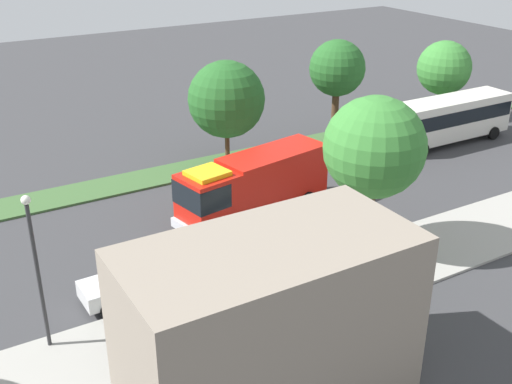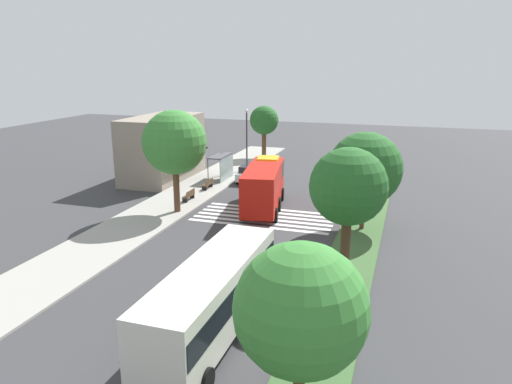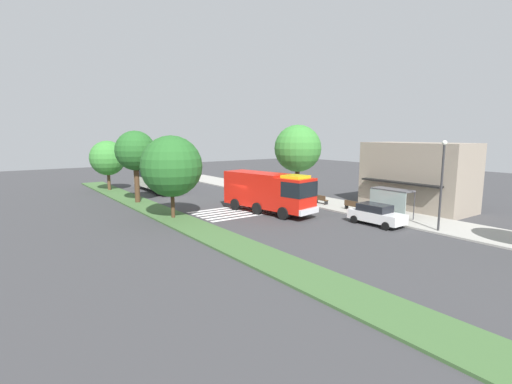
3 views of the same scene
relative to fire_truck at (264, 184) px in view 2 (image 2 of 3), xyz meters
name	(u,v)px [view 2 (image 2 of 3)]	position (x,y,z in m)	size (l,w,h in m)	color
ground_plane	(263,219)	(-2.63, -0.74, -2.10)	(120.00, 120.00, 0.00)	#38383A
sidewalk	(164,208)	(-2.63, 7.84, -2.03)	(60.00, 5.08, 0.14)	#9E9B93
median_strip	(362,228)	(-2.63, -8.27, -2.03)	(60.00, 3.00, 0.14)	#3D6033
crosswalk	(265,217)	(-2.27, -0.74, -2.09)	(4.95, 10.86, 0.01)	silver
fire_truck	(264,184)	(0.00, 0.00, 0.00)	(9.81, 4.19, 3.74)	red
parked_car_mid	(250,173)	(8.63, 4.09, -1.23)	(4.51, 2.14, 1.67)	silver
transit_bus	(212,294)	(-19.09, -3.45, -0.07)	(10.45, 2.90, 3.42)	silver
bus_stop_shelter	(223,162)	(7.97, 6.75, -0.21)	(3.50, 1.40, 2.46)	#4C4C51
bench_near_shelter	(208,184)	(3.97, 6.75, -1.51)	(1.60, 0.50, 0.90)	#4C3823
bench_west_of_shelter	(189,195)	(-0.14, 6.75, -1.51)	(1.60, 0.50, 0.90)	#4C3823
street_lamp	(247,135)	(12.82, 5.90, 1.93)	(0.36, 0.36, 6.65)	#2D2D30
storefront_building	(163,148)	(6.70, 12.86, 1.12)	(9.98, 5.79, 6.43)	gray
sidewalk_tree_far_west	(174,143)	(-3.29, 6.30, 3.61)	(5.02, 5.02, 8.11)	#513823
sidewalk_tree_center	(264,121)	(20.61, 6.30, 2.55)	(3.55, 3.55, 6.35)	#513823
median_tree_far_west	(301,310)	(-23.16, -8.27, 2.13)	(4.41, 4.41, 6.31)	#513823
median_tree_west	(348,187)	(-12.13, -8.27, 3.40)	(4.12, 4.12, 7.48)	#47301E
median_tree_center	(365,169)	(-2.93, -8.27, 2.44)	(5.20, 5.20, 7.01)	#47301E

